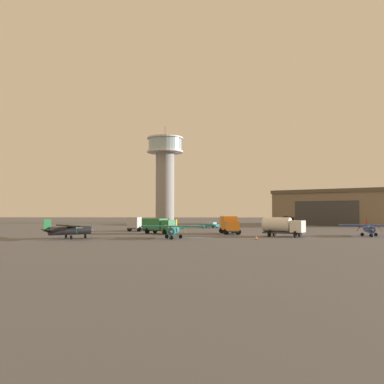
{
  "coord_description": "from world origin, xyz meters",
  "views": [
    {
      "loc": [
        2.05,
        -61.35,
        3.96
      ],
      "look_at": [
        -2.21,
        24.14,
        8.02
      ],
      "focal_mm": 38.06,
      "sensor_mm": 36.0,
      "label": 1
    }
  ],
  "objects_px": {
    "truck_fuel_tanker_white": "(283,226)",
    "truck_box_orange": "(229,224)",
    "airplane_blue": "(369,228)",
    "truck_flatbed_silver": "(137,224)",
    "control_tower": "(165,170)",
    "airplane_teal": "(174,230)",
    "truck_fuel_tanker_black": "(288,221)",
    "traffic_cone_near_left": "(256,238)",
    "car_teal": "(210,225)",
    "airplane_black": "(69,230)",
    "truck_box_green": "(159,225)"
  },
  "relations": [
    {
      "from": "control_tower",
      "to": "car_teal",
      "type": "bearing_deg",
      "value": -69.23
    },
    {
      "from": "airplane_blue",
      "to": "truck_box_green",
      "type": "relative_size",
      "value": 1.4
    },
    {
      "from": "traffic_cone_near_left",
      "to": "truck_box_orange",
      "type": "bearing_deg",
      "value": 103.1
    },
    {
      "from": "airplane_teal",
      "to": "truck_flatbed_silver",
      "type": "relative_size",
      "value": 1.31
    },
    {
      "from": "control_tower",
      "to": "truck_flatbed_silver",
      "type": "xyz_separation_m",
      "value": [
        1.27,
        -57.99,
        -16.86
      ]
    },
    {
      "from": "truck_flatbed_silver",
      "to": "traffic_cone_near_left",
      "type": "relative_size",
      "value": 12.13
    },
    {
      "from": "truck_box_green",
      "to": "truck_fuel_tanker_black",
      "type": "bearing_deg",
      "value": 83.95
    },
    {
      "from": "truck_box_green",
      "to": "car_teal",
      "type": "xyz_separation_m",
      "value": [
        8.84,
        25.93,
        -0.79
      ]
    },
    {
      "from": "airplane_teal",
      "to": "car_teal",
      "type": "xyz_separation_m",
      "value": [
        5.04,
        38.16,
        -0.53
      ]
    },
    {
      "from": "control_tower",
      "to": "airplane_teal",
      "type": "bearing_deg",
      "value": -82.42
    },
    {
      "from": "truck_fuel_tanker_white",
      "to": "car_teal",
      "type": "height_order",
      "value": "truck_fuel_tanker_white"
    },
    {
      "from": "control_tower",
      "to": "truck_box_orange",
      "type": "bearing_deg",
      "value": -74.07
    },
    {
      "from": "airplane_black",
      "to": "traffic_cone_near_left",
      "type": "relative_size",
      "value": 14.3
    },
    {
      "from": "truck_fuel_tanker_white",
      "to": "truck_box_orange",
      "type": "height_order",
      "value": "truck_box_orange"
    },
    {
      "from": "airplane_blue",
      "to": "truck_flatbed_silver",
      "type": "bearing_deg",
      "value": -96.75
    },
    {
      "from": "airplane_blue",
      "to": "traffic_cone_near_left",
      "type": "distance_m",
      "value": 20.49
    },
    {
      "from": "airplane_blue",
      "to": "truck_box_orange",
      "type": "height_order",
      "value": "truck_box_orange"
    },
    {
      "from": "airplane_black",
      "to": "truck_box_green",
      "type": "distance_m",
      "value": 17.68
    },
    {
      "from": "control_tower",
      "to": "truck_fuel_tanker_white",
      "type": "height_order",
      "value": "control_tower"
    },
    {
      "from": "airplane_teal",
      "to": "car_teal",
      "type": "bearing_deg",
      "value": 174.91
    },
    {
      "from": "truck_fuel_tanker_black",
      "to": "traffic_cone_near_left",
      "type": "xyz_separation_m",
      "value": [
        -12.66,
        -45.31,
        -1.29
      ]
    },
    {
      "from": "truck_fuel_tanker_black",
      "to": "traffic_cone_near_left",
      "type": "relative_size",
      "value": 10.2
    },
    {
      "from": "truck_box_orange",
      "to": "car_teal",
      "type": "height_order",
      "value": "truck_box_orange"
    },
    {
      "from": "traffic_cone_near_left",
      "to": "car_teal",
      "type": "bearing_deg",
      "value": 99.65
    },
    {
      "from": "truck_flatbed_silver",
      "to": "traffic_cone_near_left",
      "type": "bearing_deg",
      "value": 62.07
    },
    {
      "from": "truck_flatbed_silver",
      "to": "car_teal",
      "type": "relative_size",
      "value": 1.46
    },
    {
      "from": "truck_box_green",
      "to": "airplane_blue",
      "type": "bearing_deg",
      "value": 26.94
    },
    {
      "from": "control_tower",
      "to": "truck_fuel_tanker_white",
      "type": "distance_m",
      "value": 80.59
    },
    {
      "from": "airplane_teal",
      "to": "truck_flatbed_silver",
      "type": "distance_m",
      "value": 23.16
    },
    {
      "from": "control_tower",
      "to": "truck_box_orange",
      "type": "relative_size",
      "value": 4.57
    },
    {
      "from": "truck_fuel_tanker_white",
      "to": "traffic_cone_near_left",
      "type": "height_order",
      "value": "truck_fuel_tanker_white"
    },
    {
      "from": "control_tower",
      "to": "truck_flatbed_silver",
      "type": "bearing_deg",
      "value": -88.75
    },
    {
      "from": "airplane_blue",
      "to": "traffic_cone_near_left",
      "type": "bearing_deg",
      "value": -52.5
    },
    {
      "from": "airplane_teal",
      "to": "truck_fuel_tanker_white",
      "type": "bearing_deg",
      "value": 109.68
    },
    {
      "from": "traffic_cone_near_left",
      "to": "truck_fuel_tanker_white",
      "type": "bearing_deg",
      "value": 54.57
    },
    {
      "from": "airplane_teal",
      "to": "truck_flatbed_silver",
      "type": "xyz_separation_m",
      "value": [
        -9.27,
        21.22,
        0.07
      ]
    },
    {
      "from": "airplane_teal",
      "to": "truck_flatbed_silver",
      "type": "bearing_deg",
      "value": -153.97
    },
    {
      "from": "airplane_blue",
      "to": "truck_box_green",
      "type": "bearing_deg",
      "value": -85.78
    },
    {
      "from": "control_tower",
      "to": "airplane_teal",
      "type": "xyz_separation_m",
      "value": [
        10.54,
        -79.22,
        -16.93
      ]
    },
    {
      "from": "airplane_teal",
      "to": "traffic_cone_near_left",
      "type": "distance_m",
      "value": 11.94
    },
    {
      "from": "control_tower",
      "to": "car_teal",
      "type": "xyz_separation_m",
      "value": [
        15.57,
        -41.05,
        -17.46
      ]
    },
    {
      "from": "truck_fuel_tanker_black",
      "to": "airplane_black",
      "type": "bearing_deg",
      "value": 161.56
    },
    {
      "from": "truck_flatbed_silver",
      "to": "truck_fuel_tanker_black",
      "type": "relative_size",
      "value": 1.19
    },
    {
      "from": "truck_flatbed_silver",
      "to": "truck_box_orange",
      "type": "xyz_separation_m",
      "value": [
        17.85,
        -8.98,
        0.35
      ]
    },
    {
      "from": "airplane_teal",
      "to": "truck_box_green",
      "type": "xyz_separation_m",
      "value": [
        -3.81,
        12.23,
        0.26
      ]
    },
    {
      "from": "truck_flatbed_silver",
      "to": "airplane_teal",
      "type": "bearing_deg",
      "value": 42.94
    },
    {
      "from": "truck_box_orange",
      "to": "traffic_cone_near_left",
      "type": "bearing_deg",
      "value": 5.33
    },
    {
      "from": "truck_fuel_tanker_white",
      "to": "traffic_cone_near_left",
      "type": "xyz_separation_m",
      "value": [
        -4.79,
        -6.73,
        -1.38
      ]
    },
    {
      "from": "airplane_teal",
      "to": "airplane_blue",
      "type": "relative_size",
      "value": 1.01
    },
    {
      "from": "control_tower",
      "to": "truck_box_orange",
      "type": "distance_m",
      "value": 71.58
    }
  ]
}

